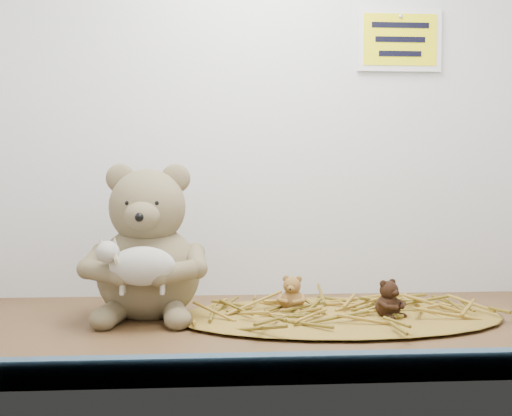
{
  "coord_description": "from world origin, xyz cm",
  "views": [
    {
      "loc": [
        -10.54,
        -107.6,
        26.09
      ],
      "look_at": [
        -2.81,
        2.93,
        20.28
      ],
      "focal_mm": 45.0,
      "sensor_mm": 36.0,
      "label": 1
    }
  ],
  "objects": [
    {
      "name": "mini_teddy_brown",
      "position": [
        20.58,
        2.58,
        4.52
      ],
      "size": [
        7.7,
        7.78,
        6.73
      ],
      "primitive_type": null,
      "rotation": [
        0.0,
        0.0,
        0.6
      ],
      "color": "black",
      "rests_on": "straw_bed"
    },
    {
      "name": "mini_teddy_tan",
      "position": [
        4.3,
        8.84,
        4.45
      ],
      "size": [
        6.66,
        6.86,
        6.6
      ],
      "primitive_type": null,
      "rotation": [
        0.0,
        0.0,
        -0.28
      ],
      "color": "brown",
      "rests_on": "straw_bed"
    },
    {
      "name": "front_rail",
      "position": [
        0.0,
        -28.8,
        1.8
      ],
      "size": [
        119.28,
        2.2,
        3.6
      ],
      "primitive_type": "cube",
      "color": "#334F61",
      "rests_on": "shelf_floor"
    },
    {
      "name": "wall_sign",
      "position": [
        30.0,
        29.4,
        55.0
      ],
      "size": [
        16.0,
        1.2,
        11.0
      ],
      "primitive_type": "cube",
      "color": "yellow",
      "rests_on": "back_wall"
    },
    {
      "name": "toy_lamb",
      "position": [
        -22.05,
        -0.28,
        10.78
      ],
      "size": [
        14.34,
        8.75,
        9.27
      ],
      "primitive_type": null,
      "color": "beige",
      "rests_on": "main_teddy"
    },
    {
      "name": "alcove_shell",
      "position": [
        0.0,
        9.0,
        45.0
      ],
      "size": [
        120.4,
        60.2,
        90.4
      ],
      "color": "#462C18",
      "rests_on": "ground"
    },
    {
      "name": "straw_bed",
      "position": [
        12.44,
        5.71,
        0.58
      ],
      "size": [
        59.58,
        34.6,
        1.15
      ],
      "primitive_type": "ellipsoid",
      "color": "brown",
      "rests_on": "shelf_floor"
    },
    {
      "name": "main_teddy",
      "position": [
        -22.05,
        9.77,
        14.03
      ],
      "size": [
        23.85,
        25.04,
        28.05
      ],
      "primitive_type": null,
      "rotation": [
        0.0,
        0.0,
        -0.05
      ],
      "color": "#7B694B",
      "rests_on": "shelf_floor"
    }
  ]
}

